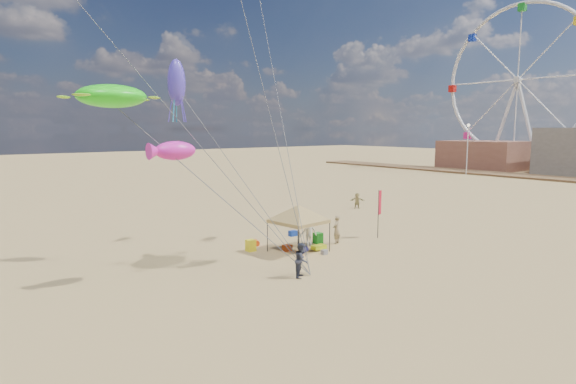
% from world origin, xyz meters
% --- Properties ---
extents(ground, '(280.00, 280.00, 0.00)m').
position_xyz_m(ground, '(0.00, 0.00, 0.00)').
color(ground, tan).
rests_on(ground, ground).
extents(canopy_tent, '(5.36, 5.36, 3.33)m').
position_xyz_m(canopy_tent, '(2.07, 4.62, 2.77)').
color(canopy_tent, black).
rests_on(canopy_tent, ground).
extents(feather_flag, '(0.48, 0.19, 3.32)m').
position_xyz_m(feather_flag, '(8.82, 4.17, 2.20)').
color(feather_flag, black).
rests_on(feather_flag, ground).
extents(cooler_red, '(0.54, 0.38, 0.38)m').
position_xyz_m(cooler_red, '(1.63, 5.17, 0.19)').
color(cooler_red, '#A8390D').
rests_on(cooler_red, ground).
extents(cooler_blue, '(0.54, 0.38, 0.38)m').
position_xyz_m(cooler_blue, '(4.43, 8.14, 0.19)').
color(cooler_blue, navy).
rests_on(cooler_blue, ground).
extents(bag_navy, '(0.69, 0.54, 0.36)m').
position_xyz_m(bag_navy, '(2.12, 4.18, 0.18)').
color(bag_navy, '#0F0E3E').
rests_on(bag_navy, ground).
extents(bag_orange, '(0.54, 0.69, 0.36)m').
position_xyz_m(bag_orange, '(0.90, 7.50, 0.18)').
color(bag_orange, red).
rests_on(bag_orange, ground).
extents(chair_green, '(0.50, 0.50, 0.70)m').
position_xyz_m(chair_green, '(4.40, 5.46, 0.35)').
color(chair_green, '#167B1A').
rests_on(chair_green, ground).
extents(chair_yellow, '(0.50, 0.50, 0.70)m').
position_xyz_m(chair_yellow, '(-0.16, 6.50, 0.35)').
color(chair_yellow, yellow).
rests_on(chair_yellow, ground).
extents(crate_grey, '(0.34, 0.30, 0.28)m').
position_xyz_m(crate_grey, '(2.86, 3.16, 0.14)').
color(crate_grey, slate).
rests_on(crate_grey, ground).
extents(beach_cart, '(0.90, 0.50, 0.24)m').
position_xyz_m(beach_cart, '(3.25, 4.10, 0.20)').
color(beach_cart, '#E2FF1C').
rests_on(beach_cart, ground).
extents(person_near_a, '(0.80, 0.69, 1.86)m').
position_xyz_m(person_near_a, '(5.27, 4.65, 0.93)').
color(person_near_a, tan).
rests_on(person_near_a, ground).
extents(person_near_b, '(1.09, 1.06, 1.76)m').
position_xyz_m(person_near_b, '(-0.99, 0.63, 0.88)').
color(person_near_b, '#333646').
rests_on(person_near_b, ground).
extents(person_near_c, '(1.34, 0.95, 1.87)m').
position_xyz_m(person_near_c, '(3.50, 5.37, 0.94)').
color(person_near_c, silver).
rests_on(person_near_c, ground).
extents(person_far_c, '(1.36, 1.21, 1.49)m').
position_xyz_m(person_far_c, '(16.38, 13.49, 0.75)').
color(person_far_c, tan).
rests_on(person_far_c, ground).
extents(building_north, '(10.00, 14.00, 5.20)m').
position_xyz_m(building_north, '(67.00, 30.00, 2.60)').
color(building_north, '#8C5947').
rests_on(building_north, ground).
extents(lamp_north, '(0.50, 0.50, 8.25)m').
position_xyz_m(lamp_north, '(55.00, 26.00, 5.52)').
color(lamp_north, silver).
rests_on(lamp_north, ground).
extents(ferris_wheel, '(1.15, 28.10, 30.17)m').
position_xyz_m(ferris_wheel, '(72.00, 26.96, 14.94)').
color(ferris_wheel, silver).
rests_on(ferris_wheel, ground).
extents(turtle_kite, '(3.54, 3.03, 1.05)m').
position_xyz_m(turtle_kite, '(-8.61, 4.95, 8.88)').
color(turtle_kite, '#23FA17').
rests_on(turtle_kite, ground).
extents(fish_kite, '(2.29, 1.68, 0.91)m').
position_xyz_m(fish_kite, '(-6.06, 3.96, 6.38)').
color(fish_kite, '#EE24B7').
rests_on(fish_kite, ground).
extents(squid_kite, '(1.02, 1.02, 2.57)m').
position_xyz_m(squid_kite, '(-4.07, 7.88, 9.97)').
color(squid_kite, '#4F3CCB').
rests_on(squid_kite, ground).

